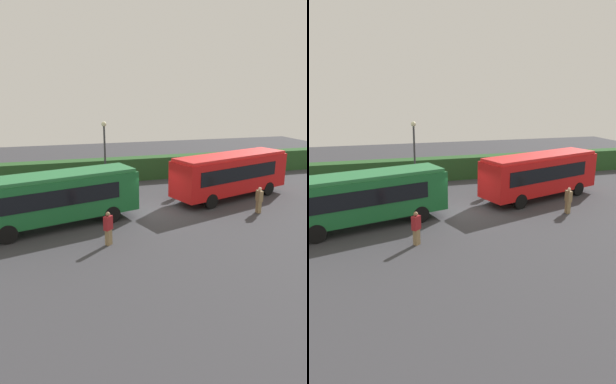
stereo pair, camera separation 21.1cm
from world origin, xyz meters
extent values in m
plane|color=#38383D|center=(0.00, 0.00, 0.00)|extent=(64.00, 64.00, 0.00)
cube|color=#19602D|center=(-5.98, -0.89, 1.70)|extent=(9.67, 4.80, 2.31)
cube|color=#27723C|center=(-5.98, -0.89, 2.96)|extent=(9.34, 4.54, 0.20)
cube|color=black|center=(-6.59, 0.20, 1.98)|extent=(7.05, 1.98, 0.92)
cube|color=black|center=(-5.95, -2.14, 1.98)|extent=(7.05, 1.98, 0.92)
cube|color=black|center=(-1.45, 0.36, 1.98)|extent=(0.56, 1.90, 0.97)
cube|color=silver|center=(-1.45, 0.36, 2.68)|extent=(0.39, 1.28, 0.28)
cylinder|color=black|center=(-3.48, 0.94, 0.50)|extent=(1.04, 0.54, 1.00)
cylinder|color=black|center=(-2.89, -1.18, 0.50)|extent=(1.04, 0.54, 1.00)
cylinder|color=black|center=(-9.07, -0.60, 0.50)|extent=(1.04, 0.54, 1.00)
cylinder|color=black|center=(-8.49, -2.72, 0.50)|extent=(1.04, 0.54, 1.00)
sphere|color=silver|center=(-1.61, 1.00, 0.90)|extent=(0.22, 0.22, 0.22)
sphere|color=silver|center=(-1.26, -0.27, 0.90)|extent=(0.22, 0.22, 0.22)
cube|color=red|center=(6.14, 1.54, 1.76)|extent=(9.47, 5.15, 2.43)
cube|color=red|center=(6.14, 1.54, 3.08)|extent=(9.15, 4.88, 0.20)
cube|color=black|center=(5.48, 2.63, 2.05)|extent=(6.81, 2.23, 0.97)
cube|color=black|center=(6.24, 0.27, 2.05)|extent=(6.81, 2.23, 0.97)
cube|color=black|center=(10.51, 2.95, 2.05)|extent=(0.66, 1.93, 1.02)
cube|color=silver|center=(10.51, 2.95, 2.80)|extent=(0.45, 1.30, 0.28)
cylinder|color=black|center=(8.50, 3.49, 0.50)|extent=(1.04, 0.57, 1.00)
cylinder|color=black|center=(9.19, 1.34, 0.50)|extent=(1.04, 0.57, 1.00)
cylinder|color=black|center=(3.09, 1.74, 0.50)|extent=(1.04, 0.57, 1.00)
cylinder|color=black|center=(3.79, -0.40, 0.50)|extent=(1.04, 0.57, 1.00)
sphere|color=silver|center=(10.32, 3.60, 0.90)|extent=(0.22, 0.22, 0.22)
sphere|color=silver|center=(10.74, 2.32, 0.90)|extent=(0.22, 0.22, 0.22)
cube|color=olive|center=(-3.62, -4.30, 0.41)|extent=(0.38, 0.37, 0.81)
cube|color=maroon|center=(-3.62, -4.30, 1.17)|extent=(0.51, 0.50, 0.71)
sphere|color=#8C6647|center=(-3.62, -4.30, 1.63)|extent=(0.22, 0.22, 0.22)
cube|color=#334C8C|center=(2.71, 2.79, 0.42)|extent=(0.29, 0.33, 0.84)
cube|color=#4C6B47|center=(2.71, 2.79, 1.21)|extent=(0.33, 0.50, 0.74)
sphere|color=#8C6647|center=(2.71, 2.79, 1.69)|extent=(0.23, 0.23, 0.23)
cube|color=olive|center=(6.32, -2.02, 0.39)|extent=(0.25, 0.32, 0.78)
cube|color=olive|center=(6.32, -2.02, 1.12)|extent=(0.28, 0.49, 0.68)
sphere|color=beige|center=(6.32, -2.02, 1.56)|extent=(0.21, 0.21, 0.21)
cube|color=#264F24|center=(0.00, 9.02, 0.95)|extent=(44.00, 1.51, 1.90)
cone|color=orange|center=(12.01, 6.91, 0.30)|extent=(0.36, 0.36, 0.60)
cylinder|color=#38383D|center=(-2.24, 4.97, 2.50)|extent=(0.14, 0.14, 5.00)
sphere|color=beige|center=(-2.24, 4.97, 5.18)|extent=(0.36, 0.36, 0.36)
camera|label=1|loc=(-6.23, -21.23, 7.51)|focal=34.16mm
camera|label=2|loc=(-6.03, -21.29, 7.51)|focal=34.16mm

